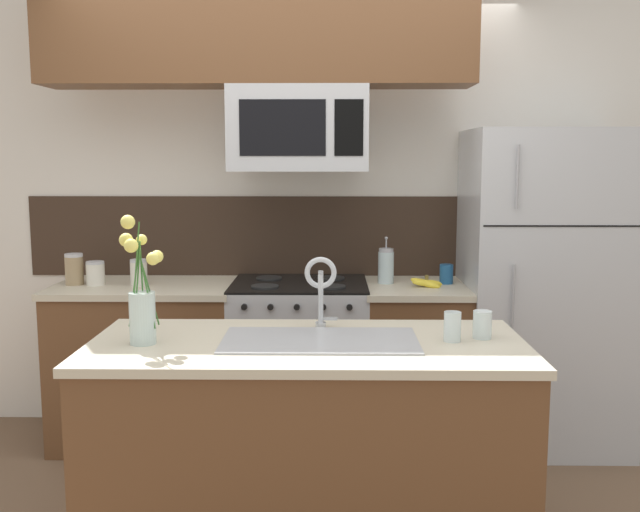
# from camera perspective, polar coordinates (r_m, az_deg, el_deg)

# --- Properties ---
(rear_partition) EXTENTS (5.20, 0.10, 2.60)m
(rear_partition) POSITION_cam_1_polar(r_m,az_deg,el_deg) (4.34, 2.50, 3.64)
(rear_partition) COLOR silver
(rear_partition) RESTS_ON ground
(splash_band) EXTENTS (3.29, 0.01, 0.48)m
(splash_band) POSITION_cam_1_polar(r_m,az_deg,el_deg) (4.30, -1.49, 1.60)
(splash_band) COLOR #332319
(splash_band) RESTS_ON rear_partition
(back_counter_left) EXTENTS (1.02, 0.65, 0.91)m
(back_counter_left) POSITION_cam_1_polar(r_m,az_deg,el_deg) (4.24, -13.64, -8.26)
(back_counter_left) COLOR brown
(back_counter_left) RESTS_ON ground
(back_counter_right) EXTENTS (0.58, 0.65, 0.91)m
(back_counter_right) POSITION_cam_1_polar(r_m,az_deg,el_deg) (4.14, 7.58, -8.50)
(back_counter_right) COLOR brown
(back_counter_right) RESTS_ON ground
(stove_range) EXTENTS (0.76, 0.64, 0.93)m
(stove_range) POSITION_cam_1_polar(r_m,az_deg,el_deg) (4.11, -1.64, -8.47)
(stove_range) COLOR #B7BABF
(stove_range) RESTS_ON ground
(microwave) EXTENTS (0.74, 0.40, 0.45)m
(microwave) POSITION_cam_1_polar(r_m,az_deg,el_deg) (3.93, -1.72, 10.10)
(microwave) COLOR #B7BABF
(upper_cabinet_band) EXTENTS (2.30, 0.34, 0.60)m
(upper_cabinet_band) POSITION_cam_1_polar(r_m,az_deg,el_deg) (3.97, -5.07, 17.67)
(upper_cabinet_band) COLOR brown
(refrigerator) EXTENTS (0.88, 0.74, 1.77)m
(refrigerator) POSITION_cam_1_polar(r_m,az_deg,el_deg) (4.21, 17.41, -2.53)
(refrigerator) COLOR #B7BABF
(refrigerator) RESTS_ON ground
(storage_jar_tall) EXTENTS (0.10, 0.10, 0.18)m
(storage_jar_tall) POSITION_cam_1_polar(r_m,az_deg,el_deg) (4.24, -19.06, -1.00)
(storage_jar_tall) COLOR #997F5B
(storage_jar_tall) RESTS_ON back_counter_left
(storage_jar_medium) EXTENTS (0.10, 0.10, 0.13)m
(storage_jar_medium) POSITION_cam_1_polar(r_m,az_deg,el_deg) (4.18, -17.53, -1.33)
(storage_jar_medium) COLOR silver
(storage_jar_medium) RESTS_ON back_counter_left
(storage_jar_short) EXTENTS (0.09, 0.09, 0.15)m
(storage_jar_short) POSITION_cam_1_polar(r_m,az_deg,el_deg) (4.11, -14.30, -1.28)
(storage_jar_short) COLOR silver
(storage_jar_short) RESTS_ON back_counter_left
(banana_bunch) EXTENTS (0.19, 0.12, 0.08)m
(banana_bunch) POSITION_cam_1_polar(r_m,az_deg,el_deg) (3.98, 8.52, -2.15)
(banana_bunch) COLOR yellow
(banana_bunch) RESTS_ON back_counter_right
(french_press) EXTENTS (0.09, 0.09, 0.27)m
(french_press) POSITION_cam_1_polar(r_m,az_deg,el_deg) (4.06, 5.30, -0.79)
(french_press) COLOR silver
(french_press) RESTS_ON back_counter_right
(coffee_tin) EXTENTS (0.08, 0.08, 0.11)m
(coffee_tin) POSITION_cam_1_polar(r_m,az_deg,el_deg) (4.10, 10.07, -1.43)
(coffee_tin) COLOR #1E5184
(coffee_tin) RESTS_ON back_counter_right
(island_counter) EXTENTS (1.70, 0.76, 0.91)m
(island_counter) POSITION_cam_1_polar(r_m,az_deg,el_deg) (2.94, -1.00, -15.44)
(island_counter) COLOR brown
(island_counter) RESTS_ON ground
(kitchen_sink) EXTENTS (0.76, 0.40, 0.16)m
(kitchen_sink) POSITION_cam_1_polar(r_m,az_deg,el_deg) (2.80, -0.01, -8.20)
(kitchen_sink) COLOR #ADAFB5
(kitchen_sink) RESTS_ON island_counter
(sink_faucet) EXTENTS (0.14, 0.14, 0.31)m
(sink_faucet) POSITION_cam_1_polar(r_m,az_deg,el_deg) (2.94, 0.06, -2.12)
(sink_faucet) COLOR #B7BABF
(sink_faucet) RESTS_ON island_counter
(drinking_glass) EXTENTS (0.07, 0.07, 0.12)m
(drinking_glass) POSITION_cam_1_polar(r_m,az_deg,el_deg) (2.82, 10.54, -5.58)
(drinking_glass) COLOR silver
(drinking_glass) RESTS_ON island_counter
(spare_glass) EXTENTS (0.07, 0.07, 0.11)m
(spare_glass) POSITION_cam_1_polar(r_m,az_deg,el_deg) (2.89, 12.85, -5.37)
(spare_glass) COLOR silver
(spare_glass) RESTS_ON island_counter
(flower_vase) EXTENTS (0.16, 0.12, 0.50)m
(flower_vase) POSITION_cam_1_polar(r_m,az_deg,el_deg) (2.80, -14.09, -3.67)
(flower_vase) COLOR silver
(flower_vase) RESTS_ON island_counter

